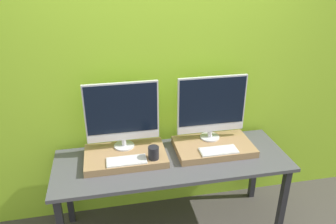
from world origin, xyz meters
The scene contains 9 objects.
wall_back centered at (0.00, 0.72, 1.30)m, with size 8.00×0.04×2.60m.
workbench centered at (0.00, 0.33, 0.65)m, with size 1.87×0.65×0.72m.
wooden_riser_left centered at (-0.37, 0.40, 0.75)m, with size 0.64×0.40×0.06m.
monitor_left centered at (-0.37, 0.50, 1.07)m, with size 0.58×0.17×0.55m.
keyboard_left centered at (-0.37, 0.28, 0.79)m, with size 0.30×0.13×0.01m.
mug centered at (-0.16, 0.28, 0.83)m, with size 0.08×0.08×0.10m.
wooden_riser_right centered at (0.37, 0.40, 0.75)m, with size 0.64×0.40×0.06m.
monitor_right centered at (0.37, 0.50, 1.07)m, with size 0.58×0.17×0.55m.
keyboard_right centered at (0.37, 0.28, 0.79)m, with size 0.30×0.13×0.01m.
Camera 1 is at (-0.48, -1.84, 2.16)m, focal length 35.00 mm.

